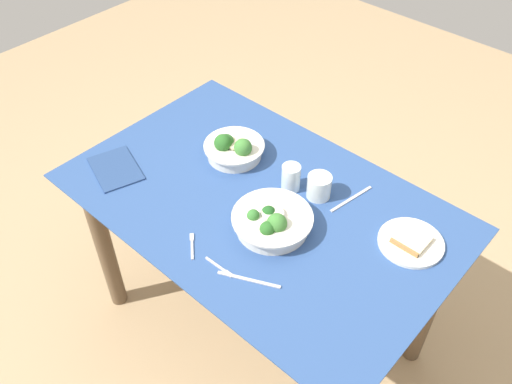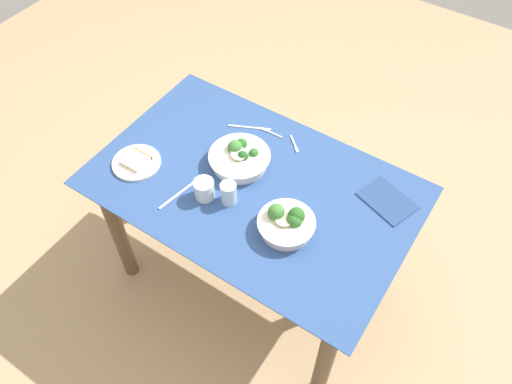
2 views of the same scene
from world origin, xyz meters
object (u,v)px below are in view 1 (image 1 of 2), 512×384
(broccoli_bowl_far, at_px, (233,149))
(water_glass_center, at_px, (291,178))
(table_knife_right, at_px, (249,280))
(fork_by_near_bowl, at_px, (220,268))
(fork_by_far_bowl, at_px, (192,245))
(table_knife_left, at_px, (351,199))
(bread_side_plate, at_px, (411,242))
(napkin_folded_upper, at_px, (116,169))
(broccoli_bowl_near, at_px, (272,222))
(water_glass_side, at_px, (319,186))

(broccoli_bowl_far, height_order, water_glass_center, broccoli_bowl_far)
(table_knife_right, bearing_deg, fork_by_near_bowl, -10.57)
(fork_by_far_bowl, relative_size, table_knife_left, 0.45)
(table_knife_left, height_order, table_knife_right, same)
(bread_side_plate, relative_size, napkin_folded_upper, 0.98)
(broccoli_bowl_near, distance_m, water_glass_center, 0.21)
(bread_side_plate, xyz_separation_m, napkin_folded_upper, (-0.98, -0.40, -0.01))
(bread_side_plate, height_order, table_knife_left, bread_side_plate)
(broccoli_bowl_far, distance_m, water_glass_side, 0.36)
(broccoli_bowl_far, xyz_separation_m, broccoli_bowl_near, (0.34, -0.18, -0.00))
(water_glass_side, distance_m, table_knife_left, 0.12)
(broccoli_bowl_far, distance_m, water_glass_center, 0.26)
(broccoli_bowl_near, height_order, bread_side_plate, broccoli_bowl_near)
(napkin_folded_upper, bearing_deg, fork_by_far_bowl, -7.55)
(broccoli_bowl_far, distance_m, table_knife_right, 0.57)
(water_glass_side, distance_m, fork_by_near_bowl, 0.45)
(fork_by_near_bowl, relative_size, table_knife_right, 0.56)
(broccoli_bowl_far, height_order, table_knife_left, broccoli_bowl_far)
(water_glass_center, bearing_deg, water_glass_side, 19.71)
(bread_side_plate, height_order, napkin_folded_upper, bread_side_plate)
(water_glass_side, bearing_deg, napkin_folded_upper, -148.63)
(broccoli_bowl_far, height_order, broccoli_bowl_near, broccoli_bowl_far)
(table_knife_right, relative_size, napkin_folded_upper, 0.92)
(bread_side_plate, relative_size, water_glass_center, 2.13)
(broccoli_bowl_near, bearing_deg, fork_by_near_bowl, -92.69)
(broccoli_bowl_far, bearing_deg, fork_by_near_bowl, -50.71)
(water_glass_side, xyz_separation_m, table_knife_left, (0.10, 0.06, -0.04))
(water_glass_side, height_order, fork_by_near_bowl, water_glass_side)
(fork_by_near_bowl, xyz_separation_m, napkin_folded_upper, (-0.60, 0.07, 0.00))
(broccoli_bowl_near, bearing_deg, broccoli_bowl_far, 152.38)
(bread_side_plate, bearing_deg, napkin_folded_upper, -157.54)
(broccoli_bowl_far, height_order, fork_by_far_bowl, broccoli_bowl_far)
(fork_by_far_bowl, bearing_deg, water_glass_side, -67.51)
(table_knife_right, bearing_deg, broccoli_bowl_near, -92.97)
(broccoli_bowl_near, xyz_separation_m, table_knife_left, (0.11, 0.28, -0.03))
(broccoli_bowl_far, relative_size, table_knife_left, 1.17)
(broccoli_bowl_far, relative_size, fork_by_near_bowl, 2.05)
(broccoli_bowl_near, bearing_deg, fork_by_far_bowl, -122.30)
(table_knife_right, bearing_deg, fork_by_far_bowl, -20.34)
(broccoli_bowl_far, height_order, napkin_folded_upper, broccoli_bowl_far)
(napkin_folded_upper, bearing_deg, water_glass_side, 31.37)
(bread_side_plate, height_order, water_glass_side, water_glass_side)
(water_glass_center, relative_size, table_knife_left, 0.51)
(water_glass_side, bearing_deg, fork_by_near_bowl, -93.53)
(water_glass_side, bearing_deg, broccoli_bowl_near, -94.38)
(fork_by_near_bowl, height_order, table_knife_left, same)
(water_glass_side, xyz_separation_m, fork_by_far_bowl, (-0.16, -0.45, -0.04))
(fork_by_far_bowl, bearing_deg, bread_side_plate, -95.42)
(fork_by_far_bowl, relative_size, fork_by_near_bowl, 0.78)
(fork_by_near_bowl, relative_size, table_knife_left, 0.57)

